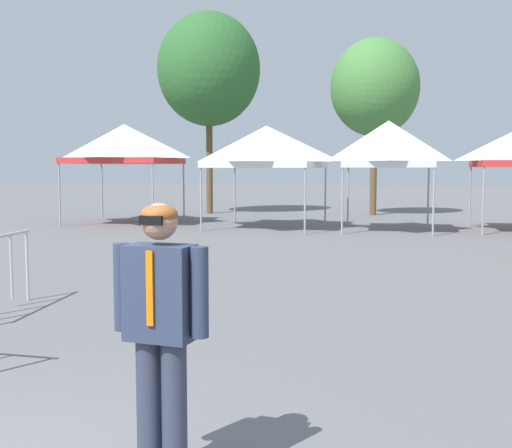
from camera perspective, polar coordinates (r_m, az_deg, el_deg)
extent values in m
cylinder|color=#9E9EA3|center=(22.70, -17.13, 2.73)|extent=(0.06, 0.06, 2.35)
cylinder|color=#9E9EA3|center=(21.32, -9.21, 2.75)|extent=(0.06, 0.06, 2.35)
cylinder|color=#9E9EA3|center=(25.69, -13.59, 3.05)|extent=(0.06, 0.06, 2.35)
cylinder|color=#9E9EA3|center=(24.47, -6.47, 3.07)|extent=(0.06, 0.06, 2.35)
pyramid|color=white|center=(23.49, -11.68, 7.25)|extent=(3.71, 3.71, 1.20)
cube|color=red|center=(23.47, -11.65, 5.54)|extent=(3.67, 3.67, 0.20)
cylinder|color=#9E9EA3|center=(20.20, -4.94, 2.47)|extent=(0.06, 0.06, 2.20)
cylinder|color=#9E9EA3|center=(19.22, 4.39, 2.34)|extent=(0.06, 0.06, 2.20)
cylinder|color=#9E9EA3|center=(23.34, -1.91, 2.82)|extent=(0.06, 0.06, 2.20)
cylinder|color=#9E9EA3|center=(22.50, 6.21, 2.71)|extent=(0.06, 0.06, 2.20)
pyramid|color=white|center=(21.24, 0.94, 7.18)|extent=(3.64, 3.64, 1.19)
cube|color=white|center=(21.23, 0.94, 5.31)|extent=(3.60, 3.60, 0.20)
cylinder|color=#9E9EA3|center=(19.33, 7.71, 2.33)|extent=(0.06, 0.06, 2.21)
cylinder|color=#9E9EA3|center=(19.32, 15.57, 2.19)|extent=(0.06, 0.06, 2.21)
cylinder|color=#9E9EA3|center=(21.97, 8.21, 2.65)|extent=(0.06, 0.06, 2.21)
cylinder|color=#9E9EA3|center=(21.96, 15.12, 2.52)|extent=(0.06, 0.06, 2.21)
pyramid|color=white|center=(20.60, 11.74, 7.27)|extent=(2.92, 2.92, 1.27)
cube|color=white|center=(20.58, 11.70, 5.23)|extent=(2.89, 2.89, 0.20)
cylinder|color=#9E9EA3|center=(20.03, 19.62, 2.21)|extent=(0.06, 0.06, 2.23)
cylinder|color=#9E9EA3|center=(22.99, 18.56, 2.57)|extent=(0.06, 0.06, 2.23)
cylinder|color=#33384C|center=(4.30, -9.51, -15.97)|extent=(0.16, 0.16, 0.92)
cylinder|color=#33384C|center=(4.22, -7.28, -16.35)|extent=(0.16, 0.16, 0.92)
cube|color=#2D3851|center=(4.05, -8.55, -6.07)|extent=(0.44, 0.27, 0.60)
cylinder|color=#2D3851|center=(4.17, -11.84, -5.50)|extent=(0.11, 0.11, 0.56)
cylinder|color=#2D3851|center=(3.92, -5.05, -6.08)|extent=(0.11, 0.11, 0.56)
sphere|color=tan|center=(3.99, -8.63, 0.22)|extent=(0.23, 0.23, 0.23)
ellipsoid|color=brown|center=(3.98, -8.64, 0.80)|extent=(0.23, 0.23, 0.14)
cube|color=black|center=(3.89, -9.37, 0.32)|extent=(0.15, 0.04, 0.06)
cube|color=orange|center=(3.92, -9.47, -5.69)|extent=(0.04, 0.02, 0.46)
cylinder|color=brown|center=(28.13, -4.17, 5.50)|extent=(0.28, 0.28, 4.48)
ellipsoid|color=#2D662D|center=(28.45, -4.23, 13.61)|extent=(4.44, 4.44, 4.89)
cylinder|color=brown|center=(27.51, 10.45, 4.82)|extent=(0.28, 0.28, 3.87)
ellipsoid|color=#47843D|center=(27.72, 10.56, 11.90)|extent=(3.70, 3.70, 4.07)
cylinder|color=#B7BABF|center=(10.23, -19.75, -3.53)|extent=(0.04, 0.04, 1.05)
cylinder|color=#B7BABF|center=(9.81, -21.00, -3.62)|extent=(0.04, 0.04, 0.92)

